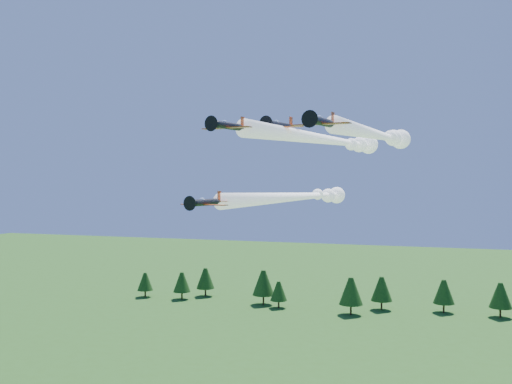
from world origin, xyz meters
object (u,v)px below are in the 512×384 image
(plane_lead, at_px, (330,140))
(plane_slot, at_px, (279,125))
(plane_left, at_px, (300,197))
(plane_right, at_px, (379,135))

(plane_lead, relative_size, plane_slot, 6.37)
(plane_lead, relative_size, plane_left, 0.95)
(plane_lead, bearing_deg, plane_left, 143.00)
(plane_right, relative_size, plane_slot, 5.27)
(plane_right, bearing_deg, plane_left, 159.71)
(plane_lead, distance_m, plane_left, 15.77)
(plane_left, xyz_separation_m, plane_right, (15.95, -9.79, 10.78))
(plane_left, bearing_deg, plane_right, -19.69)
(plane_left, bearing_deg, plane_lead, -39.51)
(plane_lead, distance_m, plane_right, 8.45)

